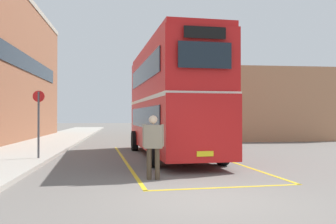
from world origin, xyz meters
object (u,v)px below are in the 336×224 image
single_deck_bus (189,117)px  double_decker_bus (171,99)px  bus_stop_sign (39,117)px  pedestrian_boarding (153,142)px

single_deck_bus → double_decker_bus: bearing=-103.1°
single_deck_bus → bus_stop_sign: single_deck_bus is taller
single_deck_bus → pedestrian_boarding: size_ratio=4.64×
double_decker_bus → single_deck_bus: (3.40, 14.55, -0.87)m
double_decker_bus → pedestrian_boarding: bearing=-102.3°
single_deck_bus → pedestrian_boarding: single_deck_bus is taller
pedestrian_boarding → single_deck_bus: bearing=77.1°
double_decker_bus → single_deck_bus: double_decker_bus is taller
double_decker_bus → bus_stop_sign: size_ratio=3.88×
single_deck_bus → bus_stop_sign: bearing=-119.0°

